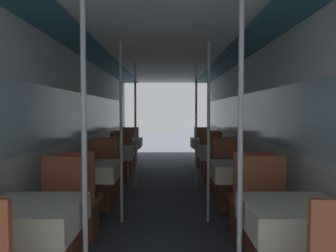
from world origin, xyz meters
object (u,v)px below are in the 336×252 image
chair_left_far_1 (100,188)px  support_pole_left_2 (135,126)px  chair_left_near_1 (79,212)px  dining_table_right_2 (216,154)px  support_pole_left_1 (121,133)px  chair_right_far_3 (202,154)px  chair_right_far_2 (212,166)px  support_pole_right_1 (208,133)px  chair_right_near_3 (208,161)px  dining_table_left_2 (114,154)px  chair_left_far_3 (130,154)px  chair_left_far_0 (59,235)px  chair_right_far_1 (229,188)px  support_pole_left_0 (84,151)px  dining_table_left_3 (127,144)px  dining_table_left_1 (91,173)px  chair_left_near_3 (123,161)px  dining_table_left_0 (31,221)px  chair_left_near_2 (109,178)px  dining_table_right_1 (238,173)px  dining_table_right_3 (205,144)px  chair_right_near_2 (221,178)px  dining_table_right_0 (292,221)px  chair_right_far_0 (267,235)px  chair_right_near_1 (249,212)px  support_pole_right_0 (240,151)px  chair_left_far_2 (119,166)px

chair_left_far_1 → support_pole_left_2: bearing=-107.1°
chair_left_near_1 → dining_table_right_2: (1.79, 2.30, 0.31)m
support_pole_left_1 → chair_right_far_3: support_pole_left_1 is taller
chair_right_far_2 → chair_left_far_1: bearing=44.3°
support_pole_right_1 → chair_right_near_3: bearing=82.9°
dining_table_left_2 → chair_left_far_3: size_ratio=0.76×
chair_left_far_0 → chair_right_far_1: same height
support_pole_left_0 → chair_left_near_1: size_ratio=2.29×
dining_table_left_2 → dining_table_left_3: (0.00, 1.75, 0.00)m
support_pole_left_0 → dining_table_left_1: support_pole_left_0 is taller
dining_table_left_3 → chair_left_near_3: size_ratio=0.76×
dining_table_left_0 → chair_left_far_0: 0.64m
chair_left_near_2 → dining_table_right_1: chair_left_near_2 is taller
support_pole_right_1 → chair_right_far_2: bearing=81.0°
chair_right_far_3 → support_pole_left_2: bearing=58.2°
dining_table_right_1 → dining_table_left_3: bearing=117.2°
dining_table_right_3 → chair_right_near_2: bearing=-90.0°
support_pole_left_0 → dining_table_right_0: support_pole_left_0 is taller
chair_left_near_1 → chair_right_far_1: size_ratio=1.00×
chair_right_far_0 → chair_right_near_1: size_ratio=1.00×
support_pole_right_0 → support_pole_right_1: 1.75m
chair_right_far_2 → chair_right_near_1: bearing=90.0°
chair_left_far_1 → chair_left_near_3: size_ratio=1.00×
chair_right_near_1 → chair_right_far_2: (0.00, 2.85, 0.00)m
chair_left_far_2 → chair_left_far_3: size_ratio=1.00×
support_pole_left_2 → dining_table_right_2: 1.51m
chair_right_far_2 → chair_left_near_3: bearing=-19.7°
chair_left_far_2 → support_pole_left_2: bearing=123.5°
support_pole_right_1 → dining_table_right_3: bearing=84.0°
chair_left_far_0 → support_pole_left_2: support_pole_left_2 is taller
dining_table_left_2 → support_pole_left_2: 0.61m
dining_table_left_3 → chair_left_far_2: bearing=-90.0°
chair_left_near_2 → chair_left_far_1: bearing=-90.0°
chair_left_far_2 → chair_left_near_3: (0.00, 0.64, 0.00)m
chair_left_near_2 → chair_right_near_3: 2.50m
dining_table_right_1 → chair_right_near_2: bearing=90.0°
chair_left_near_1 → support_pole_left_2: (0.37, 2.30, 0.80)m
chair_left_far_3 → support_pole_right_1: (1.43, -4.05, 0.80)m
support_pole_left_0 → support_pole_right_0: bearing=0.0°
chair_left_near_1 → support_pole_left_1: bearing=56.5°
dining_table_left_2 → dining_table_right_3: size_ratio=1.00×
dining_table_left_1 → chair_left_far_1: 0.64m
dining_table_left_0 → chair_right_far_3: bearing=72.8°
dining_table_left_1 → support_pole_right_0: bearing=-50.8°
chair_right_far_1 → support_pole_right_0: bearing=81.0°
chair_left_near_3 → chair_left_far_0: bearing=-90.0°
chair_right_near_3 → dining_table_right_3: bearing=90.0°
dining_table_left_1 → support_pole_left_2: (0.37, 1.75, 0.49)m
chair_left_far_0 → support_pole_left_1: size_ratio=0.44×
chair_left_near_2 → chair_left_far_3: (0.00, 2.85, 0.00)m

